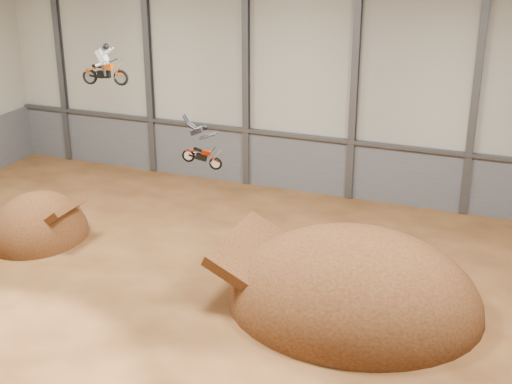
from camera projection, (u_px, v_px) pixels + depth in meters
floor at (190, 303)px, 31.31m from camera, size 40.00×40.00×0.00m
back_wall at (300, 78)px, 41.79m from camera, size 40.00×0.10×14.00m
lower_band_back at (297, 163)px, 43.60m from camera, size 39.80×0.18×3.50m
steel_rail at (297, 136)px, 42.82m from camera, size 39.80×0.35×0.20m
steel_column_0 at (60, 59)px, 47.29m from camera, size 0.40×0.36×13.90m
steel_column_1 at (149, 66)px, 45.02m from camera, size 0.40×0.36×13.90m
steel_column_2 at (246, 74)px, 42.75m from camera, size 0.40×0.36×13.90m
steel_column_3 at (355, 83)px, 40.48m from camera, size 0.40×0.36×13.90m
steel_column_4 at (476, 93)px, 38.21m from camera, size 0.40×0.36×13.90m
takeoff_ramp at (40, 237)px, 37.71m from camera, size 4.91×5.66×4.91m
landing_ramp at (353, 304)px, 31.22m from camera, size 11.19×9.90×6.45m
fmx_rider_a at (104, 63)px, 32.92m from camera, size 2.46×1.10×2.17m
fmx_rider_b at (200, 143)px, 30.27m from camera, size 2.85×1.14×2.52m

